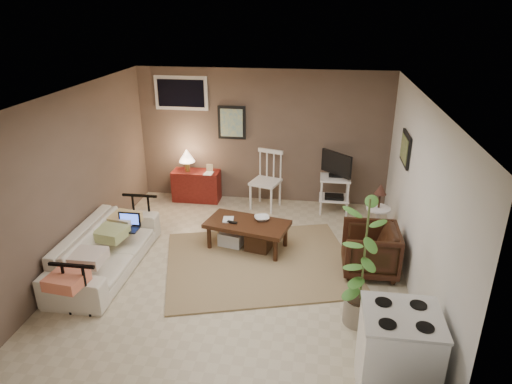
% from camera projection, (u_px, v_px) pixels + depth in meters
% --- Properties ---
extents(floor, '(5.00, 5.00, 0.00)m').
position_uv_depth(floor, '(239.00, 269.00, 6.34)').
color(floor, '#C1B293').
rests_on(floor, ground).
extents(art_back, '(0.50, 0.03, 0.60)m').
position_uv_depth(art_back, '(232.00, 123.00, 8.12)').
color(art_back, black).
extents(art_right, '(0.03, 0.60, 0.45)m').
position_uv_depth(art_right, '(406.00, 149.00, 6.42)').
color(art_right, black).
extents(window, '(0.96, 0.03, 0.60)m').
position_uv_depth(window, '(181.00, 93.00, 8.05)').
color(window, white).
extents(rug, '(3.06, 2.71, 0.02)m').
position_uv_depth(rug, '(260.00, 263.00, 6.47)').
color(rug, '#967957').
rests_on(rug, floor).
extents(coffee_table, '(1.31, 0.87, 0.46)m').
position_uv_depth(coffee_table, '(247.00, 233.00, 6.78)').
color(coffee_table, '#3D2110').
rests_on(coffee_table, floor).
extents(sofa, '(0.61, 2.08, 0.82)m').
position_uv_depth(sofa, '(105.00, 243.00, 6.20)').
color(sofa, beige).
rests_on(sofa, floor).
extents(sofa_pillows, '(0.40, 1.98, 0.14)m').
position_uv_depth(sofa_pillows, '(99.00, 245.00, 5.93)').
color(sofa_pillows, beige).
rests_on(sofa_pillows, sofa).
extents(sofa_end_rails, '(0.56, 2.08, 0.70)m').
position_uv_depth(sofa_end_rails, '(114.00, 247.00, 6.20)').
color(sofa_end_rails, black).
rests_on(sofa_end_rails, floor).
extents(laptop, '(0.32, 0.23, 0.22)m').
position_uv_depth(laptop, '(128.00, 224.00, 6.45)').
color(laptop, black).
rests_on(laptop, sofa).
extents(red_console, '(0.86, 0.38, 0.99)m').
position_uv_depth(red_console, '(196.00, 183.00, 8.44)').
color(red_console, maroon).
rests_on(red_console, floor).
extents(spindle_chair, '(0.58, 0.58, 1.03)m').
position_uv_depth(spindle_chair, '(266.00, 182.00, 8.08)').
color(spindle_chair, white).
rests_on(spindle_chair, floor).
extents(tv_stand, '(0.51, 0.49, 1.09)m').
position_uv_depth(tv_stand, '(335.00, 181.00, 7.86)').
color(tv_stand, white).
rests_on(tv_stand, floor).
extents(side_table, '(0.36, 0.36, 0.97)m').
position_uv_depth(side_table, '(379.00, 207.00, 6.82)').
color(side_table, white).
rests_on(side_table, floor).
extents(armchair, '(0.68, 0.73, 0.74)m').
position_uv_depth(armchair, '(370.00, 248.00, 6.14)').
color(armchair, black).
rests_on(armchair, floor).
extents(potted_plant, '(0.40, 0.40, 1.58)m').
position_uv_depth(potted_plant, '(364.00, 259.00, 4.97)').
color(potted_plant, gray).
rests_on(potted_plant, floor).
extents(stove, '(0.69, 0.64, 0.91)m').
position_uv_depth(stove, '(397.00, 355.00, 4.16)').
color(stove, white).
rests_on(stove, floor).
extents(bowl, '(0.23, 0.12, 0.22)m').
position_uv_depth(bowl, '(262.00, 213.00, 6.75)').
color(bowl, '#3D2110').
rests_on(bowl, coffee_table).
extents(book_table, '(0.16, 0.03, 0.21)m').
position_uv_depth(book_table, '(223.00, 214.00, 6.75)').
color(book_table, '#3D2110').
rests_on(book_table, coffee_table).
extents(book_console, '(0.16, 0.03, 0.21)m').
position_uv_depth(book_console, '(204.00, 168.00, 8.18)').
color(book_console, '#3D2110').
rests_on(book_console, red_console).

